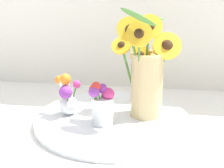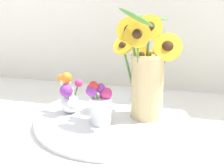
# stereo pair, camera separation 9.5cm
# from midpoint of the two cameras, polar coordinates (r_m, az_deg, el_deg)

# --- Properties ---
(ground_plane) EXTENTS (6.00, 6.00, 0.00)m
(ground_plane) POSITION_cam_midpoint_polar(r_m,az_deg,el_deg) (0.94, -2.76, -8.70)
(ground_plane) COLOR silver
(serving_tray) EXTENTS (0.48, 0.48, 0.02)m
(serving_tray) POSITION_cam_midpoint_polar(r_m,az_deg,el_deg) (0.99, -2.76, -6.55)
(serving_tray) COLOR silver
(serving_tray) RESTS_ON ground_plane
(mason_jar_sunflowers) EXTENTS (0.22, 0.22, 0.35)m
(mason_jar_sunflowers) POSITION_cam_midpoint_polar(r_m,az_deg,el_deg) (0.94, 3.35, 2.05)
(mason_jar_sunflowers) COLOR #D1B77A
(mason_jar_sunflowers) RESTS_ON serving_tray
(vase_small_center) EXTENTS (0.07, 0.07, 0.13)m
(vase_small_center) POSITION_cam_midpoint_polar(r_m,az_deg,el_deg) (0.91, -4.83, -3.87)
(vase_small_center) COLOR white
(vase_small_center) RESTS_ON serving_tray
(vase_bulb_right) EXTENTS (0.08, 0.09, 0.14)m
(vase_bulb_right) POSITION_cam_midpoint_polar(r_m,az_deg,el_deg) (0.99, -10.91, -2.26)
(vase_bulb_right) COLOR white
(vase_bulb_right) RESTS_ON serving_tray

